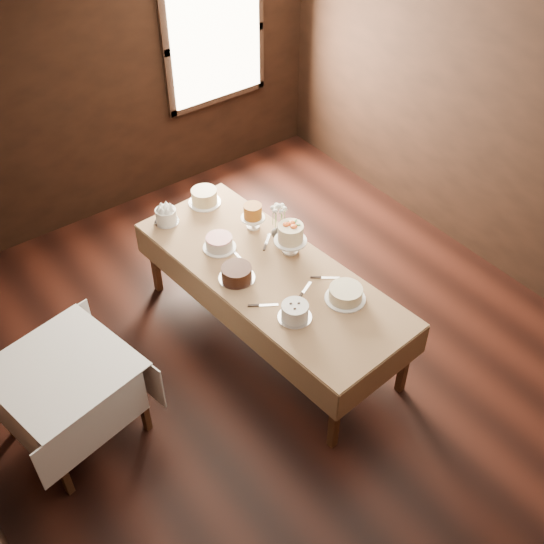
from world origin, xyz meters
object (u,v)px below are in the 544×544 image
at_px(cake_server_d, 268,239).
at_px(cake_server_e, 269,305).
at_px(cake_meringue, 166,216).
at_px(cake_cream, 345,294).
at_px(display_table, 270,276).
at_px(cake_server_b, 330,278).
at_px(side_table, 64,376).
at_px(cake_caramel, 253,218).
at_px(cake_swirl, 295,312).
at_px(cake_server_a, 307,287).
at_px(cake_lattice, 219,243).
at_px(flower_vase, 279,231).
at_px(cake_server_c, 237,255).
at_px(cake_flowers, 290,240).
at_px(cake_speckled, 204,197).
at_px(cake_chocolate, 237,273).

height_order(cake_server_d, cake_server_e, same).
bearing_deg(cake_meringue, cake_cream, -69.70).
relative_size(display_table, cake_meringue, 11.02).
bearing_deg(cake_server_b, cake_server_d, 136.57).
relative_size(side_table, cake_caramel, 4.33).
relative_size(cake_swirl, cake_server_e, 1.13).
distance_m(cake_swirl, cake_server_a, 0.36).
bearing_deg(cake_lattice, cake_server_a, -71.18).
relative_size(cake_caramel, cake_cream, 0.75).
distance_m(cake_lattice, flower_vase, 0.53).
xyz_separation_m(cake_server_a, cake_server_b, (0.23, -0.03, 0.00)).
bearing_deg(cake_swirl, cake_server_c, 85.73).
bearing_deg(cake_flowers, cake_caramel, 97.51).
xyz_separation_m(cake_speckled, cake_flowers, (0.21, -1.03, 0.06)).
relative_size(cake_server_c, cake_server_e, 1.00).
distance_m(cake_meringue, cake_server_a, 1.50).
distance_m(cake_caramel, cake_chocolate, 0.69).
relative_size(cake_meringue, cake_flowers, 0.78).
height_order(cake_meringue, cake_lattice, cake_meringue).
bearing_deg(cake_lattice, cake_chocolate, -103.87).
relative_size(cake_flowers, cake_server_e, 1.26).
xyz_separation_m(cake_server_b, cake_server_d, (-0.11, 0.71, 0.00)).
distance_m(cake_lattice, cake_cream, 1.21).
distance_m(display_table, cake_server_d, 0.42).
xyz_separation_m(cake_server_d, flower_vase, (0.09, -0.04, 0.06)).
xyz_separation_m(cake_caramel, cake_swirl, (-0.40, -1.11, -0.04)).
height_order(display_table, cake_cream, cake_cream).
bearing_deg(flower_vase, cake_speckled, 106.37).
xyz_separation_m(display_table, cake_server_a, (0.11, -0.35, 0.06)).
distance_m(side_table, cake_chocolate, 1.54).
bearing_deg(cake_cream, cake_meringue, 110.30).
distance_m(side_table, cake_lattice, 1.70).
relative_size(cake_flowers, cake_swirl, 1.12).
height_order(side_table, cake_chocolate, cake_chocolate).
bearing_deg(flower_vase, cake_cream, -92.88).
relative_size(cake_server_a, flower_vase, 1.78).
xyz_separation_m(cake_lattice, cake_server_c, (0.07, -0.17, -0.05)).
height_order(cake_swirl, flower_vase, same).
bearing_deg(cake_speckled, cake_caramel, -75.44).
bearing_deg(cake_server_c, cake_flowers, -116.14).
height_order(cake_caramel, cake_chocolate, cake_caramel).
height_order(cake_speckled, cake_cream, cake_speckled).
distance_m(cake_caramel, cake_server_a, 0.91).
xyz_separation_m(cake_server_d, cake_server_e, (-0.48, -0.66, 0.00)).
distance_m(cake_swirl, flower_vase, 0.99).
relative_size(cake_caramel, cake_flowers, 0.83).
xyz_separation_m(cake_cream, cake_server_c, (-0.38, 0.95, -0.05)).
bearing_deg(cake_lattice, cake_server_d, -20.57).
distance_m(side_table, cake_meringue, 1.78).
height_order(side_table, cake_caramel, cake_caramel).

